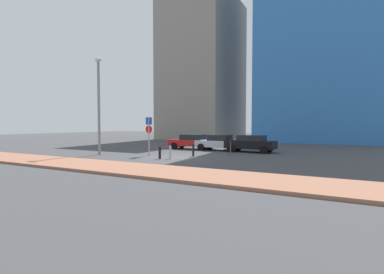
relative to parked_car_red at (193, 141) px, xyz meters
The scene contains 13 objects.
ground_plane 6.98m from the parked_car_red, 74.19° to the right, with size 120.00×120.00×0.00m, color #424244.
sidewalk_brick 12.89m from the parked_car_red, 81.55° to the right, with size 40.00×3.31×0.14m, color #9E664C.
parked_car_red is the anchor object (origin of this frame).
parked_car_silver 2.88m from the parked_car_red, ahead, with size 4.30×2.10×1.44m.
parked_car_black 5.86m from the parked_car_red, ahead, with size 4.33×2.14×1.47m.
parking_sign_post 6.72m from the parked_car_red, 92.90° to the right, with size 0.60×0.10×2.96m.
parking_meter 6.41m from the parked_car_red, 35.49° to the right, with size 0.18×0.14×1.32m.
street_lamp 9.71m from the parked_car_red, 117.42° to the right, with size 0.70×0.36×7.60m.
traffic_bollard_near 6.22m from the parked_car_red, 62.07° to the right, with size 0.15×0.15×0.93m, color black.
traffic_bollard_mid 7.97m from the parked_car_red, 73.73° to the right, with size 0.15×0.15×0.90m, color #B7B7BC.
traffic_bollard_far 8.18m from the parked_car_red, 78.67° to the right, with size 0.18×0.18×0.87m, color black.
building_colorful_midrise 25.98m from the parked_car_red, 61.25° to the left, with size 16.42×12.59×30.04m, color #3372BF.
building_under_construction 24.64m from the parked_car_red, 112.46° to the left, with size 10.66×14.87×23.94m, color gray.
Camera 1 is at (10.68, -17.46, 2.39)m, focal length 26.30 mm.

